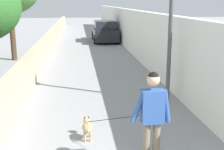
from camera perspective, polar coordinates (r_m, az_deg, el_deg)
ground_plane at (r=16.58m, az=-3.98°, el=3.88°), size 80.00×80.00×0.00m
wall_left at (r=14.59m, az=-13.23°, el=4.41°), size 48.00×0.30×1.13m
fence_right at (r=14.74m, az=5.87°, el=7.41°), size 48.00×0.30×2.46m
person_skateboarder at (r=5.06m, az=7.79°, el=-7.17°), size 0.23×0.71×1.70m
dog at (r=6.47m, az=-4.75°, el=-9.95°), size 1.64×1.19×1.06m
car_near at (r=22.28m, az=-1.41°, el=8.36°), size 4.21×1.80×1.54m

